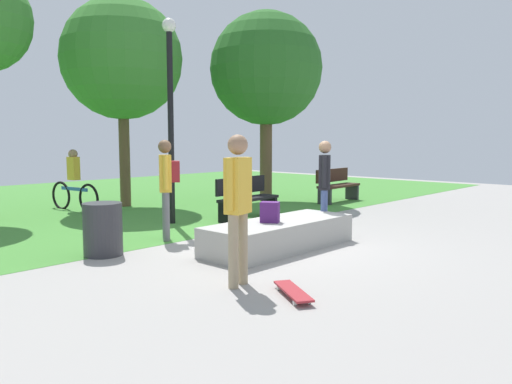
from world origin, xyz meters
TOP-DOWN VIEW (x-y plane):
  - ground_plane at (0.00, 0.00)m, footprint 28.00×28.00m
  - grass_lawn at (0.00, 7.60)m, footprint 26.60×12.79m
  - concrete_ledge at (-0.36, -0.40)m, footprint 2.71×0.97m
  - backpack_on_ledge at (-0.60, -0.40)m, footprint 0.31×0.34m
  - skater_performing_trick at (-2.26, -1.35)m, footprint 0.42×0.27m
  - skater_watching at (1.08, -0.24)m, footprint 0.38×0.34m
  - skateboard_by_ledge at (-2.15, -2.10)m, footprint 0.59×0.79m
  - park_bench_far_right at (1.46, 2.08)m, footprint 1.63×0.59m
  - park_bench_near_path at (5.34, 2.33)m, footprint 1.62×0.55m
  - tree_tall_oak at (0.85, 5.84)m, footprint 3.04×3.04m
  - tree_broad_elm at (4.16, 3.91)m, footprint 3.08×3.08m
  - lamp_post at (-0.01, 2.79)m, footprint 0.28×0.28m
  - trash_bin at (-2.50, 1.27)m, footprint 0.58×0.58m
  - pedestrian_with_backpack at (-1.13, 1.49)m, footprint 0.44×0.43m
  - cyclist_on_bicycle at (-0.45, 6.05)m, footprint 0.30×1.81m

SIDE VIEW (x-z plane):
  - ground_plane at x=0.00m, z-range 0.00..0.00m
  - grass_lawn at x=0.00m, z-range 0.00..0.01m
  - skateboard_by_ledge at x=-2.15m, z-range 0.02..0.10m
  - concrete_ledge at x=-0.36m, z-range 0.00..0.46m
  - trash_bin at x=-2.50m, z-range 0.00..0.79m
  - park_bench_far_right at x=1.46m, z-range 0.03..0.94m
  - park_bench_near_path at x=5.34m, z-range 0.03..0.94m
  - backpack_on_ledge at x=-0.60m, z-range 0.46..0.78m
  - cyclist_on_bicycle at x=-0.45m, z-range -0.13..1.39m
  - skater_watching at x=1.08m, z-range 0.15..1.86m
  - pedestrian_with_backpack at x=-1.13m, z-range 0.18..1.90m
  - skater_performing_trick at x=-2.26m, z-range 0.16..1.96m
  - lamp_post at x=-0.01m, z-range 0.45..4.58m
  - tree_broad_elm at x=4.16m, z-range 1.03..6.23m
  - tree_tall_oak at x=0.85m, z-range 1.10..6.37m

